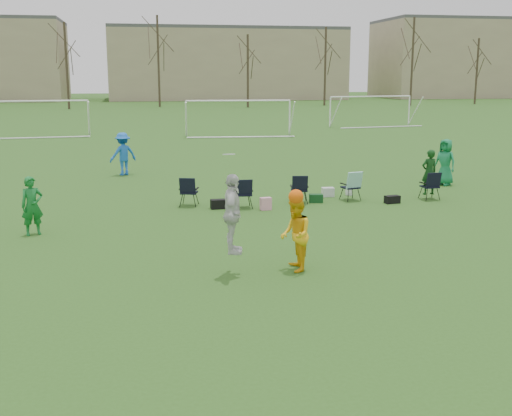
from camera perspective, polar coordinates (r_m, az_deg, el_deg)
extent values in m
plane|color=#2D571B|center=(13.83, 2.82, -6.24)|extent=(260.00, 260.00, 0.00)
imported|color=#136D29|center=(18.29, -19.28, 0.19)|extent=(0.68, 0.56, 1.60)
imported|color=blue|center=(28.09, -11.74, 4.73)|extent=(1.35, 1.12, 1.82)
imported|color=#157A47|center=(26.10, 16.46, 3.94)|extent=(0.96, 1.05, 1.81)
imported|color=silver|center=(13.66, -2.11, -0.54)|extent=(0.61, 1.08, 1.73)
imported|color=yellow|center=(14.13, 3.53, -2.39)|extent=(0.68, 0.84, 1.64)
sphere|color=#F65C0C|center=(13.95, 3.58, 1.00)|extent=(0.33, 0.33, 0.33)
cylinder|color=white|center=(13.51, -2.42, 4.79)|extent=(0.27, 0.27, 0.07)
imported|color=#103B13|center=(23.05, 15.14, 3.10)|extent=(0.61, 0.44, 1.57)
cube|color=black|center=(20.78, -3.28, 0.36)|extent=(0.57, 0.33, 0.30)
cube|color=pink|center=(20.54, 0.87, 0.38)|extent=(0.37, 0.25, 0.40)
cube|color=#103D19|center=(21.83, 5.36, 0.87)|extent=(0.49, 0.35, 0.28)
cube|color=silver|center=(22.91, 6.41, 1.42)|extent=(0.44, 0.33, 0.32)
cylinder|color=white|center=(23.28, 8.27, 1.51)|extent=(0.26, 0.26, 0.30)
cube|color=black|center=(22.08, 12.02, 0.75)|extent=(0.54, 0.34, 0.26)
cube|color=black|center=(21.24, -5.98, 1.48)|extent=(0.74, 0.74, 0.96)
cube|color=black|center=(20.81, -1.15, 1.32)|extent=(0.61, 0.61, 0.96)
cube|color=black|center=(21.62, 3.86, 1.70)|extent=(0.68, 0.68, 0.96)
cube|color=black|center=(22.32, 8.40, 1.92)|extent=(0.72, 0.72, 0.96)
cube|color=black|center=(23.03, 15.19, 1.94)|extent=(0.64, 0.64, 0.96)
cylinder|color=white|center=(47.31, -14.65, 7.78)|extent=(0.12, 0.12, 2.40)
cylinder|color=white|center=(47.33, -19.20, 8.97)|extent=(7.28, 0.76, 0.12)
cylinder|color=white|center=(45.27, -6.23, 7.92)|extent=(0.12, 0.12, 2.40)
cylinder|color=white|center=(45.90, 3.01, 8.03)|extent=(0.12, 0.12, 2.40)
cylinder|color=white|center=(45.37, -1.59, 9.51)|extent=(7.29, 0.63, 0.12)
cylinder|color=white|center=(52.68, 6.61, 8.47)|extent=(0.12, 0.12, 2.40)
cylinder|color=white|center=(56.16, 13.45, 8.43)|extent=(0.12, 0.12, 2.40)
cylinder|color=white|center=(54.27, 10.18, 9.73)|extent=(7.25, 1.13, 0.12)
cylinder|color=#382B21|center=(81.67, -16.48, 12.01)|extent=(0.28, 0.28, 10.20)
cylinder|color=#382B21|center=(84.35, -8.67, 12.74)|extent=(0.28, 0.28, 11.40)
cylinder|color=#382B21|center=(82.49, -0.74, 12.06)|extent=(0.28, 0.28, 9.00)
cylinder|color=#382B21|center=(87.93, 6.17, 12.38)|extent=(0.28, 0.28, 10.20)
cylinder|color=#382B21|center=(88.93, 13.72, 12.50)|extent=(0.28, 0.28, 11.40)
cylinder|color=#382B21|center=(96.53, 19.03, 11.41)|extent=(0.28, 0.28, 9.00)
cube|color=tan|center=(109.82, -2.72, 12.54)|extent=(38.00, 16.00, 11.00)
cube|color=tan|center=(123.33, 17.99, 12.38)|extent=(30.00, 16.00, 13.00)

